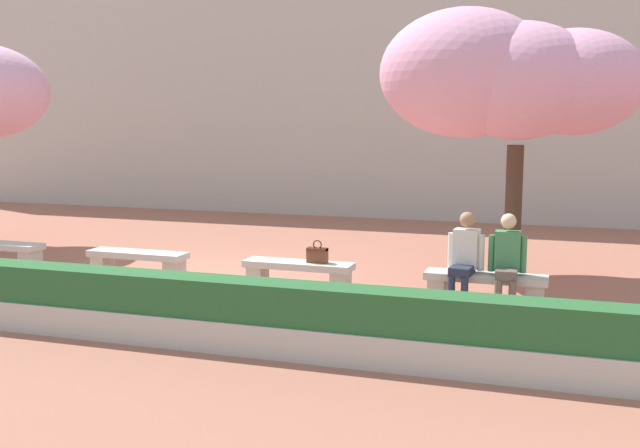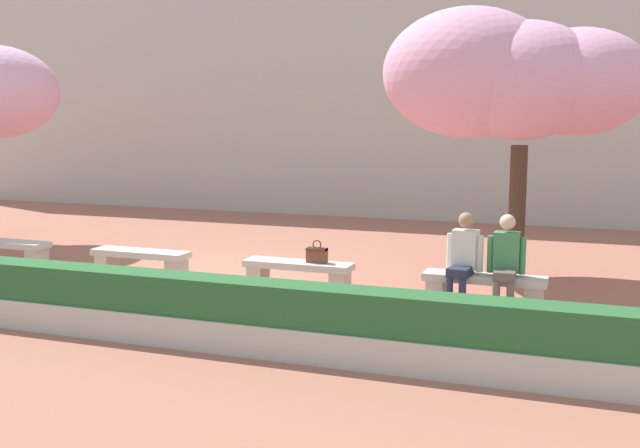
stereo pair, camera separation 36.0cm
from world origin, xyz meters
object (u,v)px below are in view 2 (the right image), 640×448
stone_bench_near_east (484,286)px  stone_bench_near_west (141,259)px  stone_bench_center (298,271)px  handbag (317,254)px  cherry_tree_main (512,78)px  person_seated_right (506,259)px  stone_bench_west_end (6,249)px  person_seated_left (463,256)px

stone_bench_near_east → stone_bench_near_west: bearing=180.0°
stone_bench_center → handbag: bearing=3.9°
stone_bench_near_east → handbag: handbag is taller
stone_bench_center → cherry_tree_main: size_ratio=0.38×
stone_bench_near_west → cherry_tree_main: (5.50, 2.29, 2.89)m
stone_bench_center → person_seated_right: bearing=-1.0°
stone_bench_west_end → stone_bench_near_west: (2.73, 0.00, 0.00)m
stone_bench_west_end → stone_bench_near_west: same height
stone_bench_center → cherry_tree_main: (2.77, 2.29, 2.89)m
stone_bench_center → person_seated_left: 2.48m
handbag → stone_bench_center: bearing=-176.1°
cherry_tree_main → person_seated_left: bearing=-97.8°
stone_bench_near_west → stone_bench_near_east: same height
stone_bench_near_east → person_seated_left: 0.50m
stone_bench_near_west → handbag: size_ratio=4.89×
stone_bench_near_west → cherry_tree_main: cherry_tree_main is taller
handbag → person_seated_right: bearing=-1.5°
stone_bench_near_west → stone_bench_near_east: (5.47, 0.00, 0.00)m
stone_bench_west_end → stone_bench_near_east: bearing=0.0°
stone_bench_near_west → stone_bench_center: 2.73m
stone_bench_west_end → stone_bench_center: same height
stone_bench_near_west → handbag: (3.02, 0.02, 0.28)m
person_seated_left → cherry_tree_main: 3.44m
handbag → cherry_tree_main: bearing=42.6°
stone_bench_center → cherry_tree_main: bearing=39.7°
stone_bench_west_end → handbag: 5.76m
cherry_tree_main → stone_bench_center: bearing=-140.3°
stone_bench_near_east → person_seated_left: size_ratio=1.29×
stone_bench_west_end → person_seated_left: bearing=-0.4°
stone_bench_near_west → person_seated_left: person_seated_left is taller
handbag → cherry_tree_main: cherry_tree_main is taller
person_seated_right → person_seated_left: bearing=179.9°
person_seated_right → handbag: 2.73m
stone_bench_center → stone_bench_near_east: (2.73, 0.00, 0.00)m
person_seated_left → handbag: (-2.15, 0.07, -0.12)m
stone_bench_center → stone_bench_near_east: same height
person_seated_left → person_seated_right: same height
stone_bench_near_east → handbag: size_ratio=4.89×
person_seated_left → cherry_tree_main: (0.32, 2.35, 2.49)m
stone_bench_west_end → stone_bench_near_west: 2.73m
stone_bench_west_end → stone_bench_near_east: size_ratio=1.00×
stone_bench_near_east → person_seated_left: person_seated_left is taller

